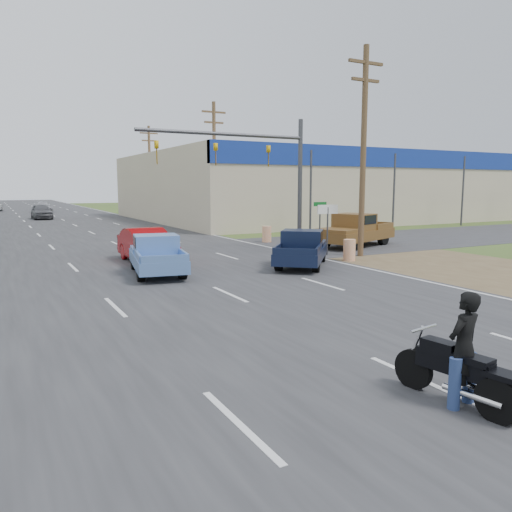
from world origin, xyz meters
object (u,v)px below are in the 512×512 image
blue_pickup (156,254)px  brown_pickup (354,230)px  motorcycle (466,377)px  navy_pickup (302,248)px  red_convertible (147,246)px  distant_car_grey (42,211)px  rider (463,353)px  distant_car_silver (43,207)px

blue_pickup → brown_pickup: 13.00m
motorcycle → navy_pickup: (5.49, 12.94, 0.29)m
blue_pickup → brown_pickup: brown_pickup is taller
red_convertible → distant_car_grey: size_ratio=0.99×
rider → distant_car_grey: bearing=-97.2°
rider → distant_car_silver: size_ratio=0.36×
rider → distant_car_silver: rider is taller
red_convertible → distant_car_silver: bearing=88.8°
blue_pickup → navy_pickup: 6.23m
blue_pickup → brown_pickup: size_ratio=0.81×
motorcycle → brown_pickup: brown_pickup is taller
motorcycle → distant_car_grey: size_ratio=0.47×
red_convertible → navy_pickup: 6.97m
distant_car_grey → rider: bearing=-89.1°
red_convertible → distant_car_silver: size_ratio=0.97×
blue_pickup → motorcycle: bearing=-77.4°
motorcycle → rider: bearing=90.0°
red_convertible → distant_car_silver: red_convertible is taller
brown_pickup → red_convertible: bearing=70.2°
red_convertible → distant_car_silver: (0.08, 49.65, -0.07)m
red_convertible → rider: rider is taller
motorcycle → distant_car_silver: 66.68m
navy_pickup → distant_car_grey: distant_car_grey is taller
blue_pickup → navy_pickup: bearing=-0.0°
blue_pickup → distant_car_grey: size_ratio=1.04×
brown_pickup → navy_pickup: bearing=103.1°
motorcycle → distant_car_silver: bearing=81.2°
distant_car_silver → brown_pickup: bearing=-82.0°
motorcycle → blue_pickup: bearing=83.7°
distant_car_grey → navy_pickup: bearing=-80.5°
motorcycle → navy_pickup: navy_pickup is taller
motorcycle → brown_pickup: (11.91, 17.34, 0.45)m
navy_pickup → brown_pickup: bearing=74.9°
red_convertible → motorcycle: red_convertible is taller
rider → red_convertible: bearing=-98.4°
brown_pickup → distant_car_silver: (-11.99, 49.34, -0.26)m
red_convertible → rider: bearing=-90.7°
red_convertible → motorcycle: bearing=-90.6°
navy_pickup → distant_car_silver: 54.03m
blue_pickup → distant_car_grey: bearing=101.3°
rider → distant_car_grey: (-1.50, 51.59, -0.07)m
navy_pickup → distant_car_silver: bearing=136.3°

